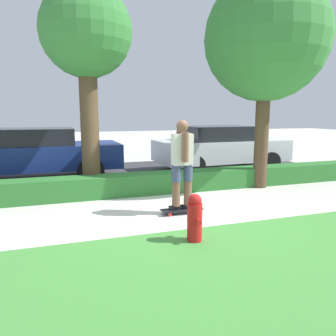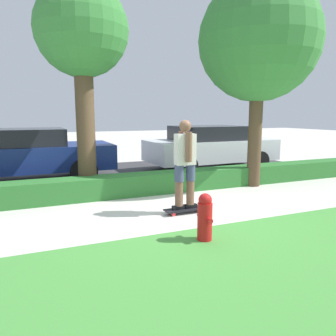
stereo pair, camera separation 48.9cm
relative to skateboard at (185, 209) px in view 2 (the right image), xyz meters
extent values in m
plane|color=beige|center=(-0.03, 0.16, -0.07)|extent=(60.00, 60.00, 0.00)
cube|color=#47933D|center=(-0.03, -2.84, -0.07)|extent=(13.00, 4.00, 0.01)
cube|color=#38383A|center=(-0.03, 4.36, -0.07)|extent=(13.00, 5.00, 0.01)
cube|color=#2D702D|center=(-0.03, 1.76, 0.16)|extent=(13.00, 0.60, 0.47)
cube|color=black|center=(0.00, 0.00, 0.01)|extent=(0.78, 0.24, 0.02)
cylinder|color=red|center=(0.26, -0.09, -0.04)|extent=(0.07, 0.04, 0.07)
cylinder|color=red|center=(0.26, 0.09, -0.04)|extent=(0.07, 0.04, 0.07)
cylinder|color=red|center=(-0.26, -0.09, -0.04)|extent=(0.07, 0.04, 0.07)
cylinder|color=red|center=(-0.26, 0.09, -0.04)|extent=(0.07, 0.04, 0.07)
cube|color=black|center=(-0.12, 0.00, 0.05)|extent=(0.26, 0.09, 0.07)
cylinder|color=brown|center=(-0.12, 0.00, 0.47)|extent=(0.15, 0.15, 0.76)
cylinder|color=#3D4766|center=(-0.12, 0.00, 0.70)|extent=(0.17, 0.17, 0.30)
cube|color=black|center=(0.12, 0.00, 0.05)|extent=(0.26, 0.09, 0.07)
cylinder|color=brown|center=(0.12, 0.00, 0.47)|extent=(0.15, 0.15, 0.76)
cylinder|color=#3D4766|center=(0.12, 0.00, 0.70)|extent=(0.17, 0.17, 0.30)
cube|color=silver|center=(0.00, 0.00, 1.13)|extent=(0.36, 0.20, 0.56)
cylinder|color=brown|center=(0.00, -0.15, 1.19)|extent=(0.12, 0.12, 0.53)
cylinder|color=brown|center=(0.00, 0.15, 1.19)|extent=(0.12, 0.12, 0.53)
sphere|color=brown|center=(0.00, 0.00, 1.55)|extent=(0.22, 0.22, 0.22)
cylinder|color=brown|center=(-1.42, 2.16, 1.46)|extent=(0.41, 0.41, 3.07)
sphere|color=#387F38|center=(-1.42, 2.16, 3.55)|extent=(2.00, 2.00, 2.00)
cylinder|color=brown|center=(2.69, 1.49, 1.33)|extent=(0.34, 0.34, 2.80)
sphere|color=#387F38|center=(2.69, 1.49, 3.54)|extent=(2.95, 2.95, 2.95)
cube|color=navy|center=(-2.78, 4.20, 0.61)|extent=(4.68, 1.91, 0.66)
cube|color=black|center=(-2.92, 4.20, 1.16)|extent=(2.44, 1.67, 0.44)
cylinder|color=black|center=(-1.33, 3.33, 0.28)|extent=(0.71, 0.23, 0.71)
cylinder|color=black|center=(-1.33, 5.06, 0.28)|extent=(0.71, 0.23, 0.71)
cube|color=silver|center=(2.97, 4.14, 0.59)|extent=(4.32, 2.02, 0.67)
cube|color=black|center=(2.85, 4.14, 1.15)|extent=(2.27, 1.73, 0.46)
cylinder|color=black|center=(4.29, 3.27, 0.25)|extent=(0.65, 0.23, 0.65)
cylinder|color=black|center=(4.29, 5.01, 0.25)|extent=(0.65, 0.23, 0.65)
cylinder|color=black|center=(1.65, 3.27, 0.25)|extent=(0.65, 0.23, 0.65)
cylinder|color=black|center=(1.65, 5.01, 0.25)|extent=(0.65, 0.23, 0.65)
cylinder|color=red|center=(-0.31, -1.32, 0.21)|extent=(0.22, 0.22, 0.57)
sphere|color=red|center=(-0.31, -1.32, 0.54)|extent=(0.20, 0.20, 0.20)
cylinder|color=red|center=(-0.31, -1.43, 0.27)|extent=(0.08, 0.13, 0.08)
cylinder|color=red|center=(-0.31, -1.21, 0.27)|extent=(0.08, 0.13, 0.08)
camera|label=1|loc=(-2.13, -5.50, 1.76)|focal=35.00mm
camera|label=2|loc=(-2.59, -5.33, 1.76)|focal=35.00mm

